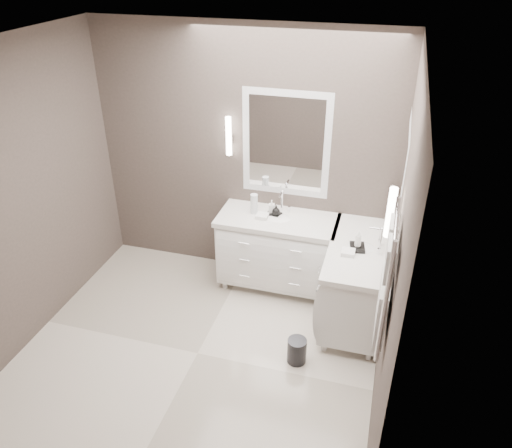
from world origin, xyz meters
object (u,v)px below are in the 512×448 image
(vanity_right, at_px, (357,279))
(waste_bin, at_px, (297,351))
(towel_ladder, at_px, (386,286))
(vanity_back, at_px, (277,248))

(vanity_right, bearing_deg, waste_bin, -119.88)
(vanity_right, distance_m, towel_ladder, 1.60)
(vanity_right, xyz_separation_m, towel_ladder, (0.23, -1.30, 0.91))
(towel_ladder, relative_size, waste_bin, 3.69)
(vanity_back, bearing_deg, vanity_right, -20.38)
(vanity_back, relative_size, waste_bin, 5.08)
(vanity_back, bearing_deg, towel_ladder, -55.90)
(vanity_back, xyz_separation_m, towel_ladder, (1.10, -1.63, 0.91))
(vanity_right, height_order, waste_bin, vanity_right)
(vanity_right, relative_size, waste_bin, 5.08)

